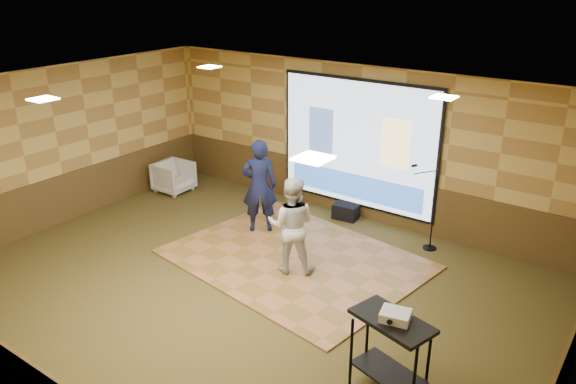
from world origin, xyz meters
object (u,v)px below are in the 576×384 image
Objects in this scene: dance_floor at (295,259)px; duffel_bag at (346,212)px; player_left at (259,186)px; player_right at (291,225)px; projector at (395,316)px; mic_stand at (429,222)px; banquet_chair at (174,177)px; projector_screen at (357,145)px; av_table at (391,341)px.

dance_floor is 8.43× the size of duffel_bag.
player_right is (1.36, -0.90, -0.08)m from player_left.
player_left is at bearing 134.55° from projector.
player_left is at bearing -161.21° from mic_stand.
dance_floor is at bearing -91.32° from player_right.
mic_stand reaches higher than dance_floor.
player_left is 4.65m from projector.
projector_screen is at bearing -74.76° from banquet_chair.
mic_stand reaches higher than duffel_bag.
av_table is 0.65× the size of mic_stand.
projector_screen is 6.93× the size of duffel_bag.
duffel_bag is at bearing -77.38° from banquet_chair.
player_right reaches higher than banquet_chair.
av_table is 3.02× the size of projector.
projector is (2.56, -1.61, 0.21)m from player_right.
mic_stand is at bearing 105.84° from av_table.
banquet_chair reaches higher than dance_floor.
projector_screen is at bearing -163.04° from player_left.
av_table is at bearing -36.08° from dance_floor.
duffel_bag is (1.03, 1.44, -0.77)m from player_left.
player_right is at bearing -63.66° from dance_floor.
projector_screen reaches higher than av_table.
dance_floor is 2.52× the size of player_right.
projector_screen is 3.38× the size of av_table.
player_right is 3.01m from av_table.
duffel_bag is (-1.81, 0.25, -0.34)m from mic_stand.
av_table is at bearing -56.14° from projector_screen.
projector_screen reaches higher than player_left.
dance_floor is 4.13m from banquet_chair.
banquet_chair is at bearing -46.01° from player_right.
player_left is at bearing -61.13° from player_right.
dance_floor is (0.09, -2.19, -1.46)m from projector_screen.
mic_stand reaches higher than projector.
player_left is at bearing 147.08° from av_table.
banquet_chair is (-4.16, 1.38, -0.49)m from player_right.
projector is 0.22× the size of mic_stand.
player_right is 3.03m from projector.
player_left is at bearing -125.59° from duffel_bag.
player_left reaches higher than av_table.
banquet_chair is at bearing -166.06° from duffel_bag.
av_table reaches higher than duffel_bag.
mic_stand is at bearing 163.40° from player_left.
player_right is 3.34× the size of duffel_bag.
projector is (2.82, -4.15, -0.44)m from projector_screen.
dance_floor is 3.41m from av_table.
av_table is 7.34m from banquet_chair.
duffel_bag is at bearing -164.95° from player_left.
player_right reaches higher than duffel_bag.
duffel_bag is at bearing -108.12° from projector_screen.
projector_screen is 1.34m from duffel_bag.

